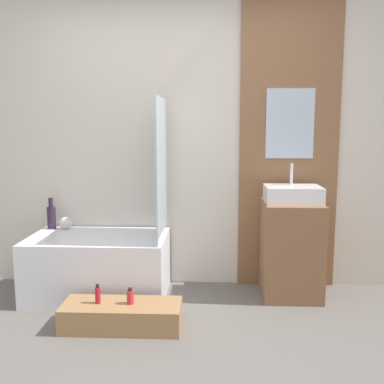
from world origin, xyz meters
TOP-DOWN VIEW (x-y plane):
  - ground_plane at (0.00, 0.00)m, footprint 12.00×12.00m
  - wall_tiled_back at (0.00, 1.58)m, footprint 4.20×0.06m
  - wall_wood_accent at (0.96, 1.53)m, footprint 0.86×0.04m
  - bathtub at (-0.67, 1.18)m, footprint 1.14×0.70m
  - glass_shower_screen at (-0.12, 1.16)m, footprint 0.01×0.62m
  - wooden_step_bench at (-0.35, 0.58)m, footprint 0.85×0.34m
  - vanity_cabinet at (0.96, 1.26)m, footprint 0.48×0.50m
  - sink at (0.96, 1.26)m, footprint 0.46×0.34m
  - vase_tall_dark at (-1.15, 1.44)m, footprint 0.08×0.08m
  - vase_round_light at (-1.02, 1.43)m, footprint 0.11×0.11m
  - bottle_soap_primary at (-0.52, 0.58)m, footprint 0.04×0.04m
  - bottle_soap_secondary at (-0.29, 0.58)m, footprint 0.05×0.05m

SIDE VIEW (x-z plane):
  - ground_plane at x=0.00m, z-range 0.00..0.00m
  - wooden_step_bench at x=-0.35m, z-range 0.00..0.18m
  - bottle_soap_secondary at x=-0.29m, z-range 0.17..0.29m
  - bottle_soap_primary at x=-0.52m, z-range 0.17..0.31m
  - bathtub at x=-0.67m, z-range 0.00..0.52m
  - vanity_cabinet at x=0.96m, z-range 0.00..0.81m
  - vase_round_light at x=-1.02m, z-range 0.52..0.63m
  - vase_tall_dark at x=-1.15m, z-range 0.50..0.77m
  - sink at x=0.96m, z-range 0.72..1.03m
  - glass_shower_screen at x=-0.12m, z-range 0.52..1.66m
  - wall_tiled_back at x=0.00m, z-range 0.00..2.60m
  - wall_wood_accent at x=0.96m, z-range 0.01..2.61m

